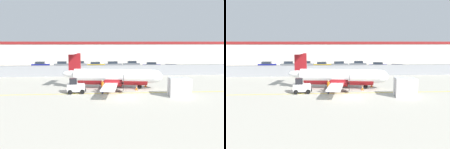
# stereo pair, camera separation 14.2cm
# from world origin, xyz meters

# --- Properties ---
(ground_plane) EXTENTS (140.00, 140.00, 0.01)m
(ground_plane) POSITION_xyz_m (0.00, 2.00, 0.00)
(ground_plane) COLOR #B7B2A3
(perimeter_fence) EXTENTS (98.00, 0.10, 2.10)m
(perimeter_fence) POSITION_xyz_m (0.00, 18.00, 1.12)
(perimeter_fence) COLOR gray
(perimeter_fence) RESTS_ON ground
(parking_lot_strip) EXTENTS (98.00, 17.00, 0.12)m
(parking_lot_strip) POSITION_xyz_m (0.00, 29.50, 0.06)
(parking_lot_strip) COLOR #38383A
(parking_lot_strip) RESTS_ON ground
(background_building) EXTENTS (91.00, 8.10, 6.50)m
(background_building) POSITION_xyz_m (0.00, 47.99, 3.26)
(background_building) COLOR beige
(background_building) RESTS_ON ground
(commuter_airplane) EXTENTS (13.90, 16.04, 4.92)m
(commuter_airplane) POSITION_xyz_m (-0.30, 5.33, 1.60)
(commuter_airplane) COLOR white
(commuter_airplane) RESTS_ON ground
(baggage_tug) EXTENTS (2.41, 1.55, 1.88)m
(baggage_tug) POSITION_xyz_m (-5.45, 2.37, 0.86)
(baggage_tug) COLOR silver
(baggage_tug) RESTS_ON ground
(ground_crew_worker) EXTENTS (0.41, 0.55, 1.70)m
(ground_crew_worker) POSITION_xyz_m (-2.10, 2.02, 0.95)
(ground_crew_worker) COLOR #191E4C
(ground_crew_worker) RESTS_ON ground
(cargo_container) EXTENTS (2.60, 2.24, 2.20)m
(cargo_container) POSITION_xyz_m (6.85, -0.37, 1.10)
(cargo_container) COLOR silver
(cargo_container) RESTS_ON ground
(traffic_cone_near_left) EXTENTS (0.36, 0.36, 0.64)m
(traffic_cone_near_left) POSITION_xyz_m (-0.20, 7.41, 0.31)
(traffic_cone_near_left) COLOR orange
(traffic_cone_near_left) RESTS_ON ground
(traffic_cone_near_right) EXTENTS (0.36, 0.36, 0.64)m
(traffic_cone_near_right) POSITION_xyz_m (4.28, 6.11, 0.31)
(traffic_cone_near_right) COLOR orange
(traffic_cone_near_right) RESTS_ON ground
(traffic_cone_far_left) EXTENTS (0.36, 0.36, 0.64)m
(traffic_cone_far_left) POSITION_xyz_m (2.51, 3.79, 0.31)
(traffic_cone_far_left) COLOR orange
(traffic_cone_far_left) RESTS_ON ground
(parked_car_0) EXTENTS (4.21, 2.02, 1.58)m
(parked_car_0) POSITION_xyz_m (-15.64, 32.72, 0.89)
(parked_car_0) COLOR navy
(parked_car_0) RESTS_ON parking_lot_strip
(parked_car_1) EXTENTS (4.22, 2.04, 1.58)m
(parked_car_1) POSITION_xyz_m (-10.43, 33.07, 0.89)
(parked_car_1) COLOR slate
(parked_car_1) RESTS_ON parking_lot_strip
(parked_car_2) EXTENTS (4.35, 2.33, 1.58)m
(parked_car_2) POSITION_xyz_m (-6.43, 34.02, 0.89)
(parked_car_2) COLOR gray
(parked_car_2) RESTS_ON parking_lot_strip
(parked_car_3) EXTENTS (4.33, 2.29, 1.58)m
(parked_car_3) POSITION_xyz_m (-2.40, 31.18, 0.89)
(parked_car_3) COLOR #B28C19
(parked_car_3) RESTS_ON parking_lot_strip
(parked_car_4) EXTENTS (4.39, 2.44, 1.58)m
(parked_car_4) POSITION_xyz_m (1.87, 32.18, 0.89)
(parked_car_4) COLOR slate
(parked_car_4) RESTS_ON parking_lot_strip
(parked_car_5) EXTENTS (4.29, 2.18, 1.58)m
(parked_car_5) POSITION_xyz_m (6.61, 33.18, 0.89)
(parked_car_5) COLOR slate
(parked_car_5) RESTS_ON parking_lot_strip
(parked_car_6) EXTENTS (4.36, 2.37, 1.58)m
(parked_car_6) POSITION_xyz_m (10.76, 28.98, 0.89)
(parked_car_6) COLOR navy
(parked_car_6) RESTS_ON parking_lot_strip
(parked_car_7) EXTENTS (4.39, 2.45, 1.58)m
(parked_car_7) POSITION_xyz_m (13.77, 23.69, 0.89)
(parked_car_7) COLOR gray
(parked_car_7) RESTS_ON parking_lot_strip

